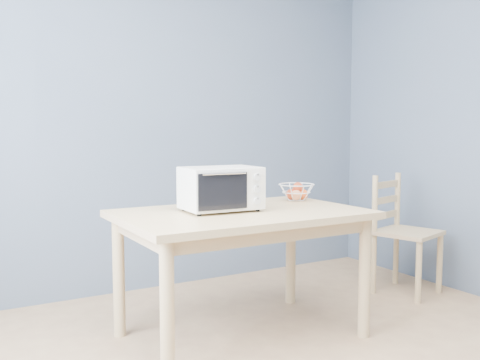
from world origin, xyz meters
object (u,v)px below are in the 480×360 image
dining_table (241,228)px  toaster_oven (218,188)px  fruit_basket (296,192)px  dining_chair (402,235)px

dining_table → toaster_oven: size_ratio=3.13×
toaster_oven → fruit_basket: size_ratio=1.59×
toaster_oven → dining_chair: toaster_oven is taller
toaster_oven → fruit_basket: toaster_oven is taller
toaster_oven → fruit_basket: bearing=16.1°
fruit_basket → dining_chair: 1.02m
toaster_oven → dining_chair: (1.62, 0.11, -0.45)m
dining_table → fruit_basket: size_ratio=4.96×
fruit_basket → dining_chair: (0.95, -0.06, -0.37)m
dining_table → dining_chair: (1.49, 0.16, -0.21)m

